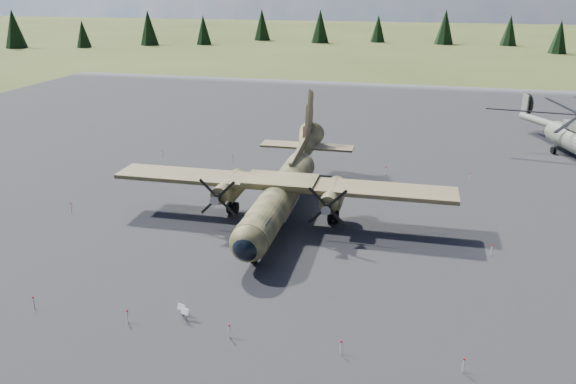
# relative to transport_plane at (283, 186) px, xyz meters

# --- Properties ---
(ground) EXTENTS (500.00, 500.00, 0.00)m
(ground) POSITION_rel_transport_plane_xyz_m (-0.69, -3.52, -2.56)
(ground) COLOR #59622B
(ground) RESTS_ON ground
(apron) EXTENTS (120.00, 120.00, 0.04)m
(apron) POSITION_rel_transport_plane_xyz_m (-0.69, 6.48, -2.56)
(apron) COLOR #525256
(apron) RESTS_ON ground
(transport_plane) EXTENTS (26.93, 24.51, 8.90)m
(transport_plane) POSITION_rel_transport_plane_xyz_m (0.00, 0.00, 0.00)
(transport_plane) COLOR #33361D
(transport_plane) RESTS_ON ground
(helicopter_near) EXTENTS (24.15, 24.46, 4.84)m
(helicopter_near) POSITION_rel_transport_plane_xyz_m (26.48, 23.68, 0.87)
(helicopter_near) COLOR gray
(helicopter_near) RESTS_ON ground
(info_placard_left) EXTENTS (0.51, 0.32, 0.75)m
(info_placard_left) POSITION_rel_transport_plane_xyz_m (-2.07, -15.63, -2.06)
(info_placard_left) COLOR gray
(info_placard_left) RESTS_ON ground
(info_placard_right) EXTENTS (0.55, 0.36, 0.80)m
(info_placard_right) POSITION_rel_transport_plane_xyz_m (-1.65, -16.04, -2.03)
(info_placard_right) COLOR gray
(info_placard_right) RESTS_ON ground
(barrier_fence) EXTENTS (33.12, 29.62, 0.85)m
(barrier_fence) POSITION_rel_transport_plane_xyz_m (-1.16, -3.60, -2.05)
(barrier_fence) COLOR white
(barrier_fence) RESTS_ON ground
(treeline) EXTENTS (305.22, 305.28, 10.94)m
(treeline) POSITION_rel_transport_plane_xyz_m (0.03, -1.38, 2.24)
(treeline) COLOR black
(treeline) RESTS_ON ground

